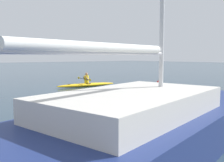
{
  "coord_description": "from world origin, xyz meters",
  "views": [
    {
      "loc": [
        10.58,
        15.76,
        2.28
      ],
      "look_at": [
        0.87,
        3.63,
        0.78
      ],
      "focal_mm": 41.18,
      "sensor_mm": 36.0,
      "label": 1
    }
  ],
  "objects_px": {
    "kayaker": "(86,79)",
    "mooring_buoy_white_far": "(160,83)",
    "kayak": "(87,85)",
    "sailboat_white_sloop": "(145,123)"
  },
  "relations": [
    {
      "from": "kayak",
      "to": "mooring_buoy_white_far",
      "type": "distance_m",
      "value": 5.58
    },
    {
      "from": "kayak",
      "to": "mooring_buoy_white_far",
      "type": "bearing_deg",
      "value": 145.16
    },
    {
      "from": "sailboat_white_sloop",
      "to": "kayaker",
      "type": "bearing_deg",
      "value": -116.58
    },
    {
      "from": "mooring_buoy_white_far",
      "to": "kayak",
      "type": "bearing_deg",
      "value": -34.84
    },
    {
      "from": "kayaker",
      "to": "mooring_buoy_white_far",
      "type": "distance_m",
      "value": 5.62
    },
    {
      "from": "kayak",
      "to": "sailboat_white_sloop",
      "type": "relative_size",
      "value": 0.38
    },
    {
      "from": "kayak",
      "to": "sailboat_white_sloop",
      "type": "bearing_deg",
      "value": 63.27
    },
    {
      "from": "kayaker",
      "to": "sailboat_white_sloop",
      "type": "relative_size",
      "value": 0.19
    },
    {
      "from": "kayak",
      "to": "kayaker",
      "type": "bearing_deg",
      "value": -8.14
    },
    {
      "from": "kayaker",
      "to": "sailboat_white_sloop",
      "type": "distance_m",
      "value": 13.16
    }
  ]
}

